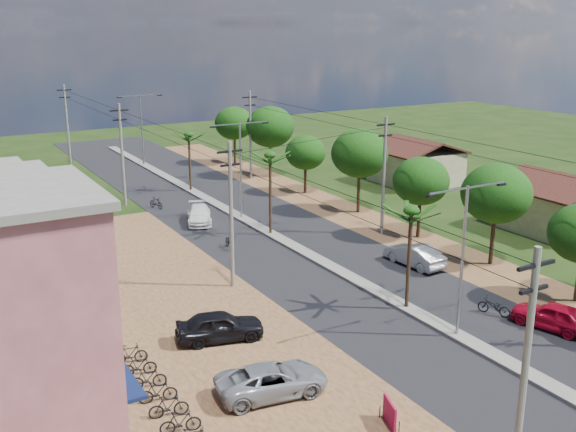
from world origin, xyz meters
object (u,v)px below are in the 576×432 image
(car_parked_silver, at_px, (272,381))
(moto_rider_east, at_px, (494,307))
(car_red_near, at_px, (553,316))
(car_silver_mid, at_px, (414,256))
(car_white_far, at_px, (199,215))
(parked_scooter_row, at_px, (174,414))
(roadside_sign, at_px, (390,414))
(car_parked_dark, at_px, (220,327))

(car_parked_silver, xyz_separation_m, moto_rider_east, (14.57, 1.12, -0.19))
(car_red_near, xyz_separation_m, car_silver_mid, (0.00, 11.08, 0.01))
(car_white_far, relative_size, parked_scooter_row, 0.37)
(car_silver_mid, xyz_separation_m, roadside_sign, (-13.00, -13.84, -0.18))
(car_white_far, distance_m, car_parked_dark, 21.27)
(car_red_near, relative_size, car_silver_mid, 0.96)
(car_white_far, bearing_deg, parked_scooter_row, -93.90)
(car_white_far, height_order, car_parked_silver, car_parked_silver)
(car_parked_silver, bearing_deg, car_red_near, -87.60)
(car_silver_mid, relative_size, car_white_far, 0.98)
(car_red_near, bearing_deg, parked_scooter_row, -21.39)
(car_silver_mid, height_order, car_parked_silver, car_silver_mid)
(car_silver_mid, bearing_deg, car_white_far, -66.76)
(car_parked_dark, height_order, parked_scooter_row, car_parked_dark)
(car_silver_mid, bearing_deg, car_parked_dark, 8.73)
(car_white_far, distance_m, moto_rider_east, 25.78)
(car_parked_dark, distance_m, parked_scooter_row, 7.63)
(car_parked_silver, xyz_separation_m, roadside_sign, (2.93, -4.43, -0.13))
(car_silver_mid, distance_m, moto_rider_east, 8.41)
(car_parked_dark, relative_size, roadside_sign, 3.42)
(car_white_far, bearing_deg, car_parked_silver, -85.26)
(car_parked_dark, bearing_deg, moto_rider_east, -94.21)
(car_parked_dark, bearing_deg, car_parked_silver, -167.88)
(moto_rider_east, relative_size, roadside_sign, 1.43)
(car_red_near, height_order, roadside_sign, car_red_near)
(car_parked_silver, distance_m, car_parked_dark, 5.93)
(car_silver_mid, bearing_deg, car_parked_silver, 26.78)
(moto_rider_east, bearing_deg, parked_scooter_row, -19.05)
(roadside_sign, bearing_deg, car_parked_dark, 123.33)
(car_white_far, relative_size, roadside_sign, 3.52)
(car_red_near, xyz_separation_m, parked_scooter_row, (-20.42, 1.59, -0.23))
(car_parked_silver, bearing_deg, car_silver_mid, -51.05)
(car_silver_mid, xyz_separation_m, parked_scooter_row, (-20.42, -9.48, -0.24))
(moto_rider_east, bearing_deg, car_red_near, 93.40)
(roadside_sign, distance_m, parked_scooter_row, 8.60)
(car_parked_silver, relative_size, car_parked_dark, 1.10)
(car_parked_silver, height_order, roadside_sign, car_parked_silver)
(car_parked_dark, xyz_separation_m, parked_scooter_row, (-4.72, -5.99, -0.26))
(car_silver_mid, bearing_deg, car_red_near, 86.18)
(car_silver_mid, bearing_deg, roadside_sign, 42.98)
(car_silver_mid, height_order, car_white_far, car_silver_mid)
(car_parked_dark, distance_m, moto_rider_east, 15.13)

